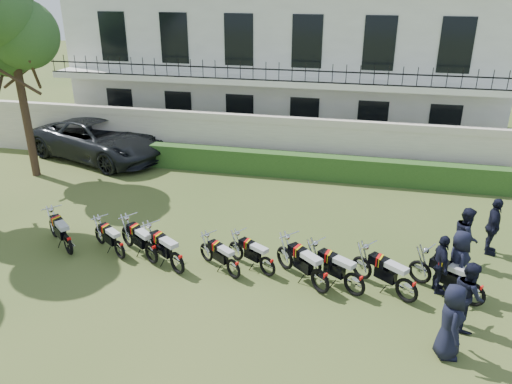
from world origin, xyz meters
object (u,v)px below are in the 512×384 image
at_px(motorcycle_3, 177,258).
at_px(suv, 100,139).
at_px(motorcycle_9, 474,288).
at_px(officer_3, 458,262).
at_px(officer_0, 451,321).
at_px(motorcycle_5, 268,262).
at_px(tree_west_near, 10,27).
at_px(officer_2, 441,264).
at_px(officer_5, 493,227).
at_px(motorcycle_0, 68,240).
at_px(motorcycle_4, 233,264).
at_px(motorcycle_1, 119,245).
at_px(motorcycle_7, 355,279).
at_px(officer_1, 468,295).
at_px(motorcycle_2, 151,248).
at_px(motorcycle_8, 407,285).
at_px(officer_4, 466,236).
at_px(motorcycle_6, 320,276).

height_order(motorcycle_3, suv, suv).
relative_size(motorcycle_9, officer_3, 1.03).
height_order(officer_0, officer_3, officer_3).
xyz_separation_m(motorcycle_5, suv, (-9.37, 7.97, 0.45)).
bearing_deg(tree_west_near, motorcycle_3, -34.68).
xyz_separation_m(officer_2, officer_5, (1.70, 2.43, 0.07)).
relative_size(motorcycle_0, officer_5, 0.91).
xyz_separation_m(motorcycle_9, officer_5, (0.94, 2.92, 0.36)).
relative_size(motorcycle_4, officer_2, 0.92).
distance_m(motorcycle_1, officer_5, 10.90).
distance_m(motorcycle_7, officer_3, 2.68).
bearing_deg(motorcycle_9, motorcycle_1, 121.61).
relative_size(motorcycle_3, officer_0, 1.00).
bearing_deg(motorcycle_4, officer_1, -62.14).
bearing_deg(motorcycle_2, suv, 71.63).
height_order(motorcycle_5, officer_3, officer_3).
bearing_deg(motorcycle_4, officer_3, -48.16).
height_order(tree_west_near, motorcycle_9, tree_west_near).
xyz_separation_m(motorcycle_8, officer_0, (0.76, -1.77, 0.36)).
height_order(motorcycle_8, officer_1, officer_1).
xyz_separation_m(motorcycle_2, officer_4, (8.66, 2.03, 0.36)).
xyz_separation_m(motorcycle_9, officer_4, (0.08, 2.15, 0.34)).
xyz_separation_m(motorcycle_4, officer_2, (5.35, 0.59, 0.37)).
bearing_deg(officer_5, motorcycle_6, 134.50).
bearing_deg(officer_1, motorcycle_6, 72.12).
relative_size(motorcycle_7, suv, 0.27).
relative_size(motorcycle_1, motorcycle_8, 0.89).
bearing_deg(tree_west_near, motorcycle_4, -29.74).
height_order(motorcycle_0, officer_3, officer_3).
height_order(tree_west_near, motorcycle_7, tree_west_near).
relative_size(suv, officer_5, 3.69).
height_order(motorcycle_2, officer_3, officer_3).
distance_m(suv, officer_2, 15.83).
bearing_deg(officer_2, motorcycle_5, 84.75).
height_order(tree_west_near, officer_5, tree_west_near).
height_order(motorcycle_1, officer_1, officer_1).
xyz_separation_m(motorcycle_1, motorcycle_9, (9.59, -0.16, 0.07)).
bearing_deg(motorcycle_4, officer_2, -48.75).
distance_m(motorcycle_7, motorcycle_9, 2.88).
distance_m(motorcycle_3, officer_4, 8.11).
xyz_separation_m(motorcycle_4, motorcycle_6, (2.36, -0.17, 0.09)).
relative_size(motorcycle_2, motorcycle_5, 1.06).
bearing_deg(motorcycle_0, motorcycle_8, -51.85).
bearing_deg(officer_2, motorcycle_4, 87.48).
relative_size(motorcycle_5, officer_1, 0.94).
relative_size(motorcycle_7, officer_1, 1.05).
bearing_deg(motorcycle_0, officer_1, -54.99).
bearing_deg(motorcycle_8, officer_0, -120.11).
relative_size(motorcycle_5, officer_5, 0.90).
distance_m(motorcycle_7, motorcycle_8, 1.29).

